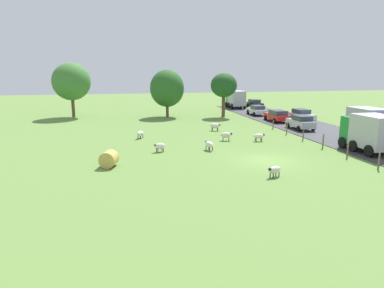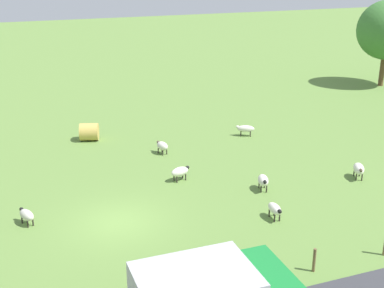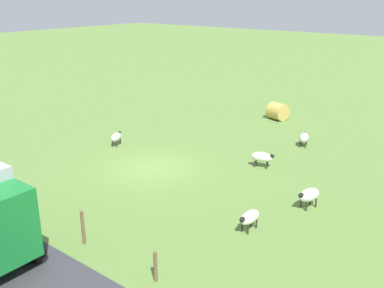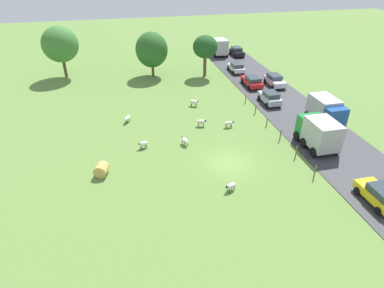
% 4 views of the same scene
% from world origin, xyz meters
% --- Properties ---
extents(ground_plane, '(160.00, 160.00, 0.00)m').
position_xyz_m(ground_plane, '(0.00, 0.00, 0.00)').
color(ground_plane, olive).
extents(sheep_0, '(1.16, 0.51, 0.76)m').
position_xyz_m(sheep_0, '(2.26, 7.01, 0.52)').
color(sheep_0, silver).
rests_on(sheep_0, ground_plane).
extents(sheep_1, '(1.26, 0.99, 0.87)m').
position_xyz_m(sheep_1, '(-0.30, 13.68, 0.58)').
color(sheep_1, silver).
rests_on(sheep_1, ground_plane).
extents(sheep_2, '(1.15, 0.83, 0.73)m').
position_xyz_m(sheep_2, '(-1.26, -3.99, 0.49)').
color(sheep_2, beige).
rests_on(sheep_2, ground_plane).
extents(sheep_3, '(0.79, 1.23, 0.80)m').
position_xyz_m(sheep_3, '(-3.49, 4.29, 0.54)').
color(sheep_3, silver).
rests_on(sheep_3, ground_plane).
extents(sheep_4, '(1.20, 0.82, 0.84)m').
position_xyz_m(sheep_4, '(-0.77, 7.99, 0.57)').
color(sheep_4, silver).
rests_on(sheep_4, ground_plane).
extents(sheep_5, '(1.08, 0.78, 0.79)m').
position_xyz_m(sheep_5, '(-7.76, 4.60, 0.52)').
color(sheep_5, silver).
rests_on(sheep_5, ground_plane).
extents(sheep_6, '(0.96, 1.29, 0.76)m').
position_xyz_m(sheep_6, '(-9.00, 10.95, 0.52)').
color(sheep_6, silver).
rests_on(sheep_6, ground_plane).
extents(hay_bale_0, '(1.46, 1.49, 1.16)m').
position_xyz_m(hay_bale_0, '(-11.89, 0.78, 0.58)').
color(hay_bale_0, tan).
rests_on(hay_bale_0, ground_plane).
extents(fence_post_2, '(0.12, 0.12, 1.29)m').
position_xyz_m(fence_post_2, '(6.64, 2.93, 0.64)').
color(fence_post_2, brown).
rests_on(fence_post_2, ground_plane).
extents(fence_post_3, '(0.12, 0.12, 1.02)m').
position_xyz_m(fence_post_3, '(6.64, 6.35, 0.51)').
color(fence_post_3, brown).
rests_on(fence_post_3, ground_plane).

